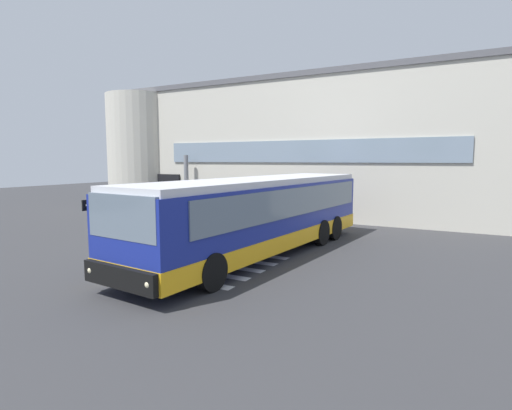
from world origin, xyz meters
name	(u,v)px	position (x,y,z in m)	size (l,w,h in m)	color
ground_plane	(222,236)	(0.00, 0.00, -0.01)	(80.00, 90.00, 0.02)	#353538
bay_paint_stripes	(203,263)	(2.00, -4.20, 0.00)	(4.40, 3.96, 0.01)	silver
terminal_building	(306,150)	(-0.70, 11.65, 4.04)	(24.89, 13.80, 8.09)	beige
entry_support_column	(186,184)	(-6.17, 5.40, 1.82)	(0.28, 0.28, 3.64)	slate
bus_main_foreground	(259,217)	(3.03, -2.27, 1.34)	(4.05, 12.10, 2.70)	navy
passenger_near_column	(189,200)	(-5.37, 4.61, 0.93)	(0.41, 0.48, 1.68)	#2D2D33
passenger_by_doorway	(204,200)	(-4.59, 5.05, 0.96)	(0.59, 0.40, 1.68)	#1E2338
safety_bollard_yellow	(229,214)	(-1.89, 3.60, 0.45)	(0.18, 0.18, 0.90)	yellow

